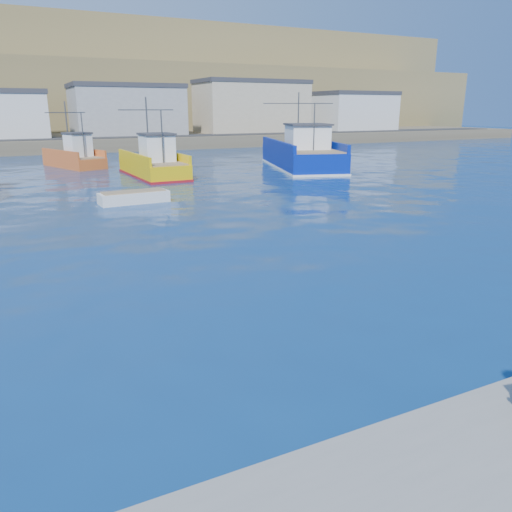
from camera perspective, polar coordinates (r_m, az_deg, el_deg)
The scene contains 7 objects.
ground at distance 11.90m, azimuth 11.09°, elevation -10.43°, with size 260.00×260.00×0.00m, color navy.
dock_bollards at distance 9.92m, azimuth 26.49°, elevation -13.53°, with size 36.20×0.20×0.30m.
far_shore at distance 117.75m, azimuth -24.30°, elevation 16.90°, with size 200.00×81.00×24.00m.
trawler_yellow_b at distance 41.98m, azimuth -11.60°, elevation 10.20°, with size 4.55×9.70×6.30m.
trawler_blue at distance 47.53m, azimuth 5.26°, elevation 11.44°, with size 8.75×14.82×6.86m.
boat_orange at distance 50.60m, azimuth -19.97°, elevation 10.62°, with size 5.08×7.94×5.97m.
skiff_mid at distance 30.28m, azimuth -13.76°, elevation 6.44°, with size 4.06×1.65×0.87m.
Camera 1 is at (-6.64, -8.31, 5.33)m, focal length 35.00 mm.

